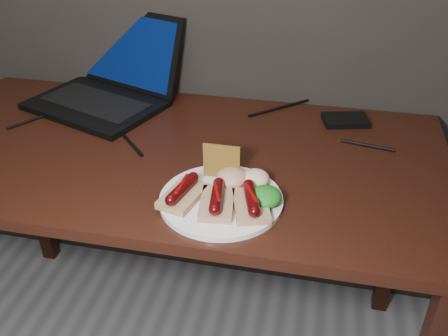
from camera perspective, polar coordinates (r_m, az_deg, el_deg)
desk at (r=1.34m, az=-5.78°, el=-1.23°), size 1.40×0.70×0.75m
laptop at (r=1.57m, az=-13.13°, el=9.28°), size 0.47×0.46×0.25m
hard_drive at (r=1.46m, az=13.71°, el=5.33°), size 0.14×0.11×0.02m
desk_cables at (r=1.40m, az=-3.45°, el=4.99°), size 1.05×0.43×0.01m
plate at (r=1.09m, az=-0.33°, el=-3.66°), size 0.28×0.28×0.01m
bread_sausage_left at (r=1.08m, az=-4.77°, el=-2.84°), size 0.10×0.13×0.04m
bread_sausage_center at (r=1.05m, az=-0.83°, el=-3.71°), size 0.08×0.12×0.04m
bread_sausage_right at (r=1.05m, az=3.11°, el=-3.94°), size 0.10×0.13×0.04m
crispbread at (r=1.13m, az=-0.28°, el=0.74°), size 0.09×0.01×0.08m
salad_greens at (r=1.06m, az=4.77°, el=-3.28°), size 0.07×0.07×0.04m
salsa_mound at (r=1.12m, az=0.89°, el=-1.11°), size 0.07×0.07×0.04m
coleslaw_mound at (r=1.12m, az=3.60°, el=-1.18°), size 0.06×0.06×0.04m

